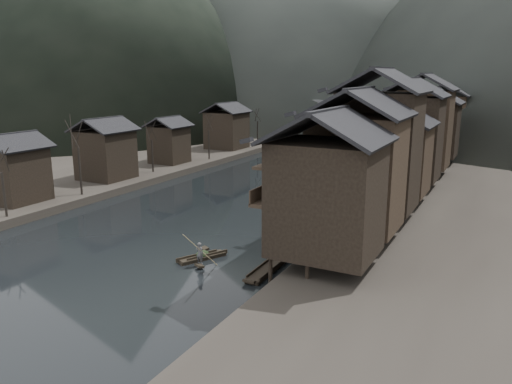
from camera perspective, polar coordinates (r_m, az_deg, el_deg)
The scene contains 12 objects.
water at distance 51.16m, azimuth -7.64°, elevation -3.72°, with size 300.00×300.00×0.00m, color black.
left_bank at distance 102.94m, azimuth -10.90°, elevation 5.17°, with size 40.00×200.00×1.20m, color #2D2823.
stilt_houses at distance 60.30m, azimuth 16.86°, elevation 6.95°, with size 9.00×67.60×15.70m.
left_houses at distance 77.91m, azimuth -11.69°, elevation 6.29°, with size 8.10×53.20×8.73m.
bare_trees at distance 72.86m, azimuth -11.34°, elevation 6.49°, with size 3.98×60.38×7.96m.
moored_sampans at distance 70.44m, azimuth 13.41°, elevation 0.96°, with size 3.14×74.20×0.47m.
midriver_boats at distance 93.95m, azimuth 7.63°, elevation 4.27°, with size 12.56×28.77×0.45m.
stone_bridge at distance 115.81m, azimuth 13.33°, elevation 8.19°, with size 40.00×6.00×9.00m.
hero_sampan at distance 41.73m, azimuth -6.17°, elevation -7.38°, with size 2.73×4.33×0.43m.
cargo_heap at distance 41.75m, azimuth -6.16°, elevation -6.61°, with size 0.99×1.29×0.59m, color black.
boatman at distance 39.88m, azimuth -6.46°, elevation -6.66°, with size 0.66×0.44×1.82m, color #4F4E50.
bamboo_pole at distance 38.99m, azimuth -6.31°, elevation -3.25°, with size 0.06×0.06×4.30m, color #8C7A51.
Camera 1 is at (28.37, -39.84, 14.99)m, focal length 35.00 mm.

